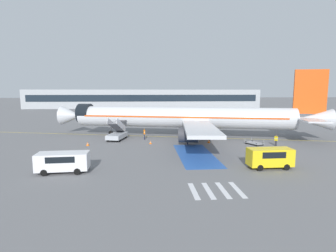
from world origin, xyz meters
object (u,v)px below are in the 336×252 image
object	(u,v)px
fuel_tanker	(206,116)
boarding_stairs_forward	(117,134)
traffic_cone_1	(150,142)
ground_crew_1	(188,138)
airliner	(186,117)
terminal_building	(145,99)
service_van_1	(270,156)
ground_crew_3	(144,133)
baggage_cart	(254,143)
traffic_cone_2	(209,141)
service_van_0	(63,161)
ground_crew_0	(210,136)
traffic_cone_0	(88,144)
ground_crew_2	(276,140)

from	to	relation	value
fuel_tanker	boarding_stairs_forward	bearing A→B (deg)	136.02
traffic_cone_1	ground_crew_1	bearing A→B (deg)	-7.63
airliner	terminal_building	distance (m)	85.11
fuel_tanker	airliner	bearing A→B (deg)	155.90
service_van_1	ground_crew_3	xyz separation A→B (m)	(-13.10, 17.58, -0.18)
traffic_cone_1	terminal_building	bearing A→B (deg)	90.86
terminal_building	baggage_cart	bearing A→B (deg)	-79.57
fuel_tanker	traffic_cone_2	xyz separation A→B (m)	(-5.63, -26.21, -1.42)
ground_crew_3	airliner	bearing A→B (deg)	95.16
traffic_cone_1	terminal_building	xyz separation A→B (m)	(-1.35, 90.13, 4.18)
service_van_0	traffic_cone_1	world-z (taller)	service_van_0
ground_crew_0	traffic_cone_0	size ratio (longest dim) A/B	3.02
ground_crew_2	traffic_cone_0	distance (m)	27.66
service_van_0	baggage_cart	distance (m)	27.05
fuel_tanker	ground_crew_1	distance (m)	28.53
ground_crew_2	ground_crew_3	bearing A→B (deg)	35.39
airliner	service_van_1	xyz separation A→B (m)	(5.88, -19.19, -2.21)
ground_crew_0	airliner	bearing A→B (deg)	-62.41
ground_crew_0	traffic_cone_2	distance (m)	1.61
airliner	ground_crew_0	world-z (taller)	airliner
ground_crew_2	boarding_stairs_forward	bearing A→B (deg)	38.77
boarding_stairs_forward	baggage_cart	size ratio (longest dim) A/B	1.86
ground_crew_2	traffic_cone_1	xyz separation A→B (m)	(-18.27, 3.15, -0.72)
boarding_stairs_forward	service_van_1	xyz separation A→B (m)	(17.57, -17.64, 0.29)
service_van_0	traffic_cone_1	bearing A→B (deg)	144.30
boarding_stairs_forward	service_van_0	size ratio (longest dim) A/B	1.11
service_van_0	traffic_cone_2	xyz separation A→B (m)	(17.87, 13.58, -0.93)
boarding_stairs_forward	ground_crew_2	bearing A→B (deg)	-2.41
airliner	ground_crew_1	bearing A→B (deg)	-172.39
airliner	ground_crew_2	world-z (taller)	airliner
fuel_tanker	traffic_cone_2	size ratio (longest dim) A/B	18.70
traffic_cone_0	traffic_cone_1	distance (m)	9.27
ground_crew_2	service_van_1	bearing A→B (deg)	115.30
service_van_0	ground_crew_3	distance (m)	18.97
terminal_building	ground_crew_3	bearing A→B (deg)	-89.74
fuel_tanker	ground_crew_2	distance (m)	29.65
service_van_1	traffic_cone_1	xyz separation A→B (m)	(-12.15, 13.82, -1.02)
ground_crew_0	traffic_cone_1	world-z (taller)	ground_crew_0
airliner	baggage_cart	size ratio (longest dim) A/B	15.41
service_van_0	traffic_cone_2	size ratio (longest dim) A/B	9.40
ground_crew_1	terminal_building	world-z (taller)	terminal_building
boarding_stairs_forward	ground_crew_3	size ratio (longest dim) A/B	2.99
service_van_1	ground_crew_1	size ratio (longest dim) A/B	2.63
baggage_cart	traffic_cone_0	size ratio (longest dim) A/B	5.65
service_van_0	traffic_cone_1	size ratio (longest dim) A/B	10.71
fuel_tanker	ground_crew_0	world-z (taller)	fuel_tanker
baggage_cart	ground_crew_2	bearing A→B (deg)	129.63
boarding_stairs_forward	baggage_cart	bearing A→B (deg)	-1.00
traffic_cone_0	terminal_building	distance (m)	91.13
service_van_1	ground_crew_0	bearing A→B (deg)	-170.83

